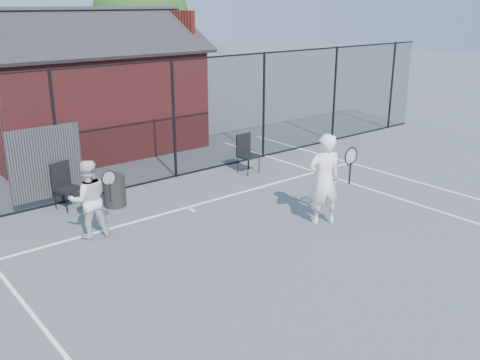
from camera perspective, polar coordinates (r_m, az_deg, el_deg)
ground at (r=9.68m, az=4.31°, el=-8.00°), size 80.00×80.00×0.00m
court_lines at (r=8.89m, az=10.26°, el=-10.82°), size 11.02×18.00×0.01m
fence at (r=12.94m, az=-11.95°, el=5.29°), size 22.04×3.00×3.00m
clubhouse at (r=16.80m, az=-15.94°, el=8.52°), size 6.50×4.36×4.19m
tree_right at (r=23.74m, az=-10.52°, el=16.73°), size 3.97×3.97×5.70m
player_front at (r=10.78m, az=9.00°, el=0.06°), size 0.90×0.74×1.88m
player_back at (r=10.50m, az=-15.85°, el=-1.99°), size 0.88×0.73×1.53m
chair_left at (r=12.18m, az=-17.93°, el=-0.69°), size 0.59×0.60×1.00m
chair_right at (r=14.05m, az=0.91°, el=2.75°), size 0.50×0.52×1.00m
waste_bin at (r=12.09m, az=-13.25°, el=-1.11°), size 0.58×0.58×0.71m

